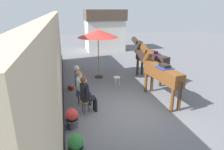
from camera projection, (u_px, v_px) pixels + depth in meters
The scene contains 13 objects.
ground_plane at pixel (111, 83), 10.12m from camera, with size 40.00×40.00×0.00m, color slate.
pub_facade_wall at pixel (56, 65), 7.67m from camera, with size 0.34×14.00×3.40m.
distant_cottage at pixel (104, 30), 17.61m from camera, with size 3.40×2.60×3.50m.
seated_visitor_near at pixel (86, 93), 7.03m from camera, with size 0.61×0.48×1.39m.
seated_visitor_middle at pixel (82, 86), 7.62m from camera, with size 0.61×0.49×1.39m.
seated_visitor_far at pixel (79, 79), 8.35m from camera, with size 0.61×0.49×1.39m.
saddled_horse_near at pixel (161, 73), 7.99m from camera, with size 0.67×2.99×2.06m.
saddled_horse_far at pixel (150, 58), 10.35m from camera, with size 1.01×2.94×2.06m.
flower_planter_near at pixel (76, 146), 5.00m from camera, with size 0.43×0.43×0.64m.
flower_planter_far at pixel (72, 118), 6.28m from camera, with size 0.43×0.43×0.64m.
cafe_parasol at pixel (98, 34), 10.22m from camera, with size 2.10×2.10×2.58m.
spare_stool_white at pixel (117, 78), 9.64m from camera, with size 0.32×0.32×0.46m.
satchel_bag at pixel (71, 88), 9.24m from camera, with size 0.28×0.12×0.20m, color maroon.
Camera 1 is at (-2.20, -6.20, 3.61)m, focal length 32.06 mm.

